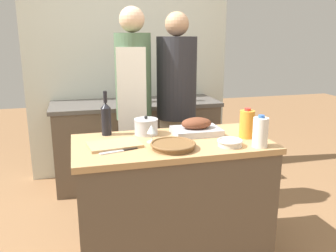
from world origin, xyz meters
TOP-DOWN VIEW (x-y plane):
  - kitchen_island at (0.00, 0.00)m, footprint 1.32×0.69m
  - back_counter at (0.00, 1.44)m, footprint 1.76×0.60m
  - back_wall at (0.00, 1.79)m, footprint 2.26×0.10m
  - roasting_pan at (0.22, 0.12)m, footprint 0.34×0.24m
  - wicker_basket at (-0.04, -0.16)m, footprint 0.29×0.29m
  - cutting_board at (-0.39, -0.01)m, footprint 0.36×0.26m
  - stock_pot at (-0.13, 0.21)m, footprint 0.17×0.17m
  - mixing_bowl at (0.33, -0.20)m, footprint 0.17×0.17m
  - juice_jug at (0.53, -0.05)m, footprint 0.10×0.10m
  - milk_jug at (0.51, -0.26)m, footprint 0.10×0.10m
  - wine_bottle_green at (-0.41, 0.27)m, footprint 0.07×0.07m
  - wine_glass_left at (-0.14, 0.01)m, footprint 0.07×0.07m
  - knife_chef at (-0.37, -0.12)m, footprint 0.24×0.09m
  - stand_mixer at (-0.04, 1.43)m, footprint 0.18×0.14m
  - condiment_bottle_tall at (0.46, 1.56)m, footprint 0.05×0.05m
  - condiment_bottle_short at (0.59, 1.35)m, footprint 0.05×0.05m
  - person_cook_aproned at (-0.13, 0.76)m, footprint 0.31×0.33m
  - person_cook_guest at (0.26, 0.79)m, footprint 0.35×0.35m

SIDE VIEW (x-z plane):
  - kitchen_island at x=0.00m, z-range 0.00..0.88m
  - back_counter at x=0.00m, z-range 0.00..0.89m
  - knife_chef at x=-0.37m, z-range 0.88..0.89m
  - cutting_board at x=-0.39m, z-range 0.88..0.90m
  - wicker_basket at x=-0.04m, z-range 0.88..0.93m
  - mixing_bowl at x=0.33m, z-range 0.88..0.93m
  - roasting_pan at x=0.22m, z-range 0.87..0.99m
  - stock_pot at x=-0.13m, z-range 0.87..1.01m
  - condiment_bottle_short at x=0.59m, z-range 0.88..1.05m
  - wine_glass_left at x=-0.14m, z-range 0.91..1.03m
  - milk_jug at x=0.51m, z-range 0.88..1.08m
  - juice_jug at x=0.53m, z-range 0.88..1.09m
  - person_cook_guest at x=0.26m, z-range 0.10..1.87m
  - condiment_bottle_tall at x=0.46m, z-range 0.88..1.10m
  - stand_mixer at x=-0.04m, z-range 0.86..1.15m
  - wine_bottle_green at x=-0.41m, z-range 0.85..1.17m
  - person_cook_aproned at x=-0.13m, z-range 0.12..1.92m
  - back_wall at x=0.00m, z-range 0.00..2.55m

